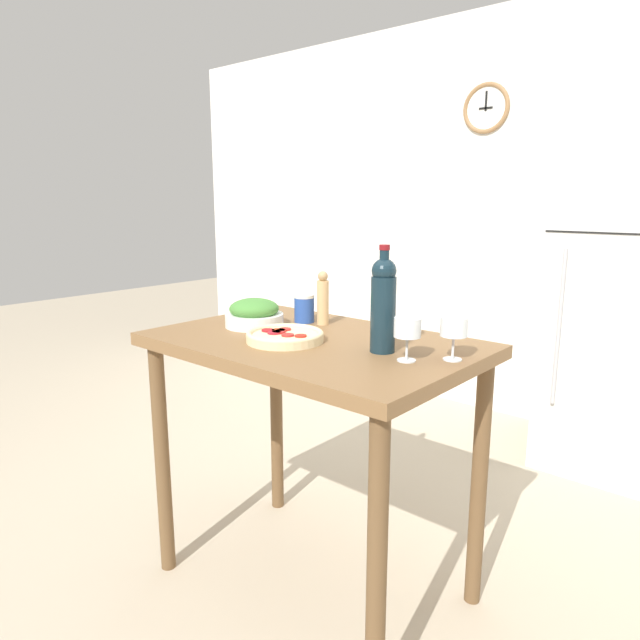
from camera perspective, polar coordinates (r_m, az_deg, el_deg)
ground_plane at (r=2.39m, az=-0.63°, el=-24.75°), size 14.00×14.00×0.00m
wall_back at (r=3.84m, az=21.81°, el=9.26°), size 6.40×0.08×2.60m
refrigerator at (r=3.35m, az=29.26°, el=1.09°), size 0.79×0.69×1.77m
prep_counter at (r=2.01m, az=-0.69°, el=-5.64°), size 1.12×0.73×0.96m
wine_bottle at (r=1.78m, az=6.35°, el=1.73°), size 0.08×0.08×0.34m
wine_glass_near at (r=1.70m, az=8.73°, el=-0.94°), size 0.08×0.08×0.13m
wine_glass_far at (r=1.74m, az=13.24°, el=-0.86°), size 0.08×0.08×0.13m
pepper_mill at (r=2.18m, az=0.29°, el=2.12°), size 0.05×0.05×0.21m
salad_bowl at (r=2.17m, az=-6.51°, el=0.63°), size 0.22×0.22×0.11m
homemade_pizza at (r=1.94m, az=-3.53°, el=-1.60°), size 0.26×0.26×0.04m
salt_canister at (r=2.23m, az=-1.59°, el=1.18°), size 0.08×0.08×0.11m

